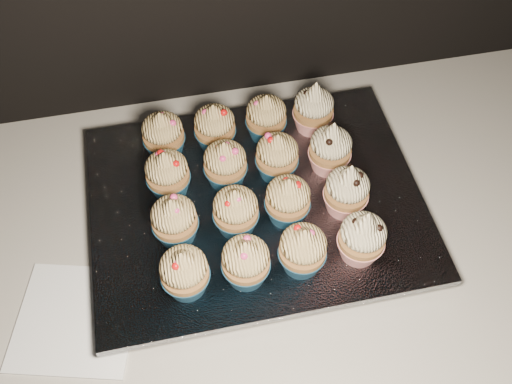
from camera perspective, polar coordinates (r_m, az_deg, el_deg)
The scene contains 21 objects.
cabinet at distance 1.25m, azimuth 0.78°, elevation -15.47°, with size 2.40×0.60×0.86m, color black.
worktop at distance 0.85m, azimuth 1.11°, elevation -4.75°, with size 2.44×0.64×0.04m, color silver.
napkin at distance 0.80m, azimuth -17.52°, elevation -11.99°, with size 0.15×0.15×0.00m, color white.
baking_tray at distance 0.84m, azimuth -0.00°, elevation -1.56°, with size 0.44×0.33×0.02m, color black.
foil_lining at distance 0.83m, azimuth -0.00°, elevation -0.90°, with size 0.47×0.37×0.01m, color silver.
cupcake_0 at distance 0.72m, azimuth -7.16°, elevation -7.94°, with size 0.06×0.06×0.08m.
cupcake_1 at distance 0.72m, azimuth -1.03°, elevation -6.96°, with size 0.06×0.06×0.08m.
cupcake_2 at distance 0.74m, azimuth 4.68°, elevation -5.76°, with size 0.06×0.06×0.08m.
cupcake_3 at distance 0.75m, azimuth 10.57°, elevation -4.45°, with size 0.06×0.06×0.10m.
cupcake_4 at distance 0.76m, azimuth -8.15°, elevation -2.81°, with size 0.06×0.06×0.08m.
cupcake_5 at distance 0.77m, azimuth -2.05°, elevation -1.90°, with size 0.06×0.06×0.08m.
cupcake_6 at distance 0.78m, azimuth 3.19°, elevation -0.80°, with size 0.06×0.06×0.08m.
cupcake_7 at distance 0.79m, azimuth 9.07°, elevation 0.17°, with size 0.06×0.06×0.10m.
cupcake_8 at distance 0.81m, azimuth -8.84°, elevation 1.80°, with size 0.06×0.06×0.08m.
cupcake_9 at distance 0.81m, azimuth -3.10°, elevation 2.81°, with size 0.06×0.06×0.08m.
cupcake_10 at distance 0.82m, azimuth 2.12°, elevation 3.58°, with size 0.06×0.06×0.08m.
cupcake_11 at distance 0.84m, azimuth 7.45°, elevation 4.33°, with size 0.06×0.06×0.10m.
cupcake_12 at distance 0.86m, azimuth -9.25°, elevation 5.67°, with size 0.06×0.06×0.08m.
cupcake_13 at distance 0.86m, azimuth -4.14°, elevation 6.50°, with size 0.06×0.06×0.08m.
cupcake_14 at distance 0.87m, azimuth 1.02°, elevation 7.47°, with size 0.06×0.06×0.08m.
cupcake_15 at distance 0.89m, azimuth 5.77°, elevation 8.29°, with size 0.06×0.06×0.10m.
Camera 1 is at (-0.11, 1.27, 1.61)m, focal length 40.00 mm.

